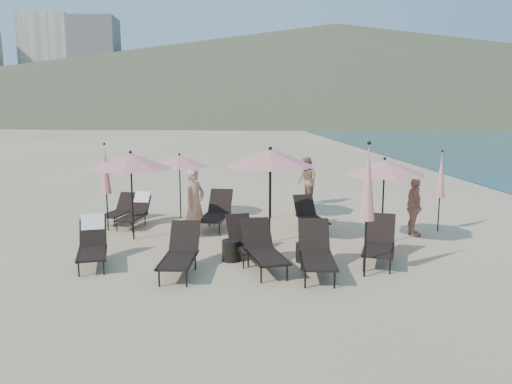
{
  "coord_description": "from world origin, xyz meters",
  "views": [
    {
      "loc": [
        -1.32,
        -10.67,
        3.44
      ],
      "look_at": [
        -0.73,
        3.5,
        1.1
      ],
      "focal_mm": 35.0,
      "sensor_mm": 36.0,
      "label": 1
    }
  ],
  "objects_px": {
    "umbrella_open_3": "(179,161)",
    "lounger_4": "(316,252)",
    "umbrella_open_0": "(131,161)",
    "lounger_6": "(119,210)",
    "beachgoer_c": "(414,207)",
    "lounger_9": "(310,215)",
    "umbrella_closed_0": "(368,184)",
    "lounger_2": "(245,240)",
    "umbrella_open_2": "(384,167)",
    "umbrella_closed_2": "(105,170)",
    "beachgoer_a": "(195,203)",
    "side_table_1": "(304,252)",
    "lounger_7": "(136,211)",
    "lounger_1": "(180,252)",
    "lounger_8": "(216,212)",
    "beachgoer_b": "(306,181)",
    "lounger_0": "(92,243)",
    "umbrella_open_1": "(270,158)",
    "lounger_5": "(379,242)",
    "umbrella_closed_1": "(441,175)",
    "umbrella_open_4": "(271,155)",
    "side_table_0": "(231,250)",
    "lounger_3": "(263,249)"
  },
  "relations": [
    {
      "from": "lounger_3",
      "to": "umbrella_closed_1",
      "type": "bearing_deg",
      "value": 19.79
    },
    {
      "from": "lounger_1",
      "to": "umbrella_open_4",
      "type": "relative_size",
      "value": 0.77
    },
    {
      "from": "lounger_5",
      "to": "side_table_0",
      "type": "relative_size",
      "value": 3.82
    },
    {
      "from": "lounger_6",
      "to": "lounger_8",
      "type": "height_order",
      "value": "lounger_8"
    },
    {
      "from": "umbrella_open_4",
      "to": "side_table_0",
      "type": "distance_m",
      "value": 5.07
    },
    {
      "from": "lounger_3",
      "to": "lounger_5",
      "type": "relative_size",
      "value": 1.0
    },
    {
      "from": "lounger_9",
      "to": "umbrella_closed_1",
      "type": "relative_size",
      "value": 0.73
    },
    {
      "from": "umbrella_open_1",
      "to": "beachgoer_c",
      "type": "distance_m",
      "value": 4.27
    },
    {
      "from": "umbrella_open_0",
      "to": "beachgoer_c",
      "type": "height_order",
      "value": "umbrella_open_0"
    },
    {
      "from": "lounger_4",
      "to": "umbrella_open_0",
      "type": "bearing_deg",
      "value": 149.05
    },
    {
      "from": "umbrella_closed_1",
      "to": "lounger_8",
      "type": "bearing_deg",
      "value": 174.27
    },
    {
      "from": "lounger_8",
      "to": "umbrella_open_2",
      "type": "height_order",
      "value": "umbrella_open_2"
    },
    {
      "from": "umbrella_open_0",
      "to": "lounger_6",
      "type": "bearing_deg",
      "value": 112.25
    },
    {
      "from": "lounger_2",
      "to": "beachgoer_a",
      "type": "distance_m",
      "value": 2.43
    },
    {
      "from": "lounger_9",
      "to": "side_table_0",
      "type": "bearing_deg",
      "value": -138.59
    },
    {
      "from": "side_table_1",
      "to": "beachgoer_c",
      "type": "relative_size",
      "value": 0.27
    },
    {
      "from": "lounger_2",
      "to": "beachgoer_a",
      "type": "height_order",
      "value": "beachgoer_a"
    },
    {
      "from": "lounger_2",
      "to": "umbrella_open_2",
      "type": "xyz_separation_m",
      "value": [
        3.58,
        1.15,
        1.57
      ]
    },
    {
      "from": "lounger_7",
      "to": "umbrella_closed_1",
      "type": "xyz_separation_m",
      "value": [
        8.78,
        -1.06,
        1.17
      ]
    },
    {
      "from": "lounger_5",
      "to": "lounger_4",
      "type": "bearing_deg",
      "value": -134.24
    },
    {
      "from": "umbrella_open_0",
      "to": "beachgoer_a",
      "type": "height_order",
      "value": "umbrella_open_0"
    },
    {
      "from": "lounger_9",
      "to": "umbrella_open_0",
      "type": "relative_size",
      "value": 0.71
    },
    {
      "from": "beachgoer_c",
      "to": "side_table_0",
      "type": "bearing_deg",
      "value": 114.16
    },
    {
      "from": "lounger_8",
      "to": "beachgoer_b",
      "type": "xyz_separation_m",
      "value": [
        3.15,
        3.54,
        0.38
      ]
    },
    {
      "from": "umbrella_open_2",
      "to": "beachgoer_a",
      "type": "bearing_deg",
      "value": 170.34
    },
    {
      "from": "umbrella_open_1",
      "to": "umbrella_closed_1",
      "type": "relative_size",
      "value": 1.08
    },
    {
      "from": "lounger_6",
      "to": "umbrella_closed_2",
      "type": "bearing_deg",
      "value": -78.19
    },
    {
      "from": "beachgoer_c",
      "to": "side_table_1",
      "type": "bearing_deg",
      "value": 125.28
    },
    {
      "from": "lounger_5",
      "to": "lounger_9",
      "type": "bearing_deg",
      "value": 128.36
    },
    {
      "from": "lounger_9",
      "to": "umbrella_closed_0",
      "type": "bearing_deg",
      "value": -93.87
    },
    {
      "from": "beachgoer_a",
      "to": "beachgoer_c",
      "type": "height_order",
      "value": "beachgoer_a"
    },
    {
      "from": "umbrella_open_0",
      "to": "lounger_5",
      "type": "bearing_deg",
      "value": -20.75
    },
    {
      "from": "lounger_8",
      "to": "side_table_1",
      "type": "height_order",
      "value": "lounger_8"
    },
    {
      "from": "umbrella_closed_0",
      "to": "side_table_1",
      "type": "xyz_separation_m",
      "value": [
        -1.1,
        1.11,
        -1.75
      ]
    },
    {
      "from": "umbrella_open_2",
      "to": "umbrella_open_3",
      "type": "relative_size",
      "value": 1.08
    },
    {
      "from": "lounger_2",
      "to": "lounger_4",
      "type": "relative_size",
      "value": 0.92
    },
    {
      "from": "umbrella_closed_1",
      "to": "lounger_6",
      "type": "bearing_deg",
      "value": 170.72
    },
    {
      "from": "lounger_8",
      "to": "side_table_1",
      "type": "bearing_deg",
      "value": -46.46
    },
    {
      "from": "lounger_0",
      "to": "lounger_1",
      "type": "xyz_separation_m",
      "value": [
        2.05,
        -0.76,
        -0.03
      ]
    },
    {
      "from": "umbrella_open_0",
      "to": "umbrella_open_3",
      "type": "relative_size",
      "value": 1.14
    },
    {
      "from": "lounger_5",
      "to": "umbrella_open_3",
      "type": "relative_size",
      "value": 0.88
    },
    {
      "from": "umbrella_open_0",
      "to": "umbrella_closed_2",
      "type": "xyz_separation_m",
      "value": [
        -0.93,
        1.03,
        -0.35
      ]
    },
    {
      "from": "side_table_0",
      "to": "umbrella_open_2",
      "type": "bearing_deg",
      "value": 19.11
    },
    {
      "from": "lounger_7",
      "to": "side_table_1",
      "type": "bearing_deg",
      "value": -26.15
    },
    {
      "from": "lounger_3",
      "to": "lounger_4",
      "type": "relative_size",
      "value": 0.99
    },
    {
      "from": "lounger_9",
      "to": "umbrella_closed_2",
      "type": "height_order",
      "value": "umbrella_closed_2"
    },
    {
      "from": "umbrella_open_2",
      "to": "beachgoer_a",
      "type": "height_order",
      "value": "umbrella_open_2"
    },
    {
      "from": "umbrella_open_3",
      "to": "lounger_4",
      "type": "bearing_deg",
      "value": -58.86
    },
    {
      "from": "lounger_0",
      "to": "umbrella_open_1",
      "type": "bearing_deg",
      "value": 9.66
    },
    {
      "from": "lounger_1",
      "to": "lounger_4",
      "type": "distance_m",
      "value": 2.87
    }
  ]
}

